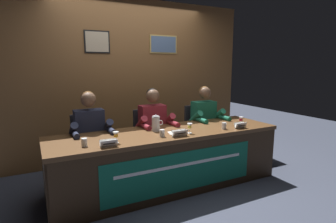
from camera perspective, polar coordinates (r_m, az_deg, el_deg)
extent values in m
plane|color=#383D4C|center=(3.66, 0.00, -15.20)|extent=(12.00, 12.00, 0.00)
cube|color=brown|center=(4.55, -7.71, 6.58)|extent=(4.14, 0.12, 2.60)
cube|color=black|center=(4.34, -14.79, 14.07)|extent=(0.38, 0.02, 0.34)
cube|color=tan|center=(4.32, -14.75, 14.08)|extent=(0.34, 0.01, 0.30)
cube|color=tan|center=(4.71, -0.98, 14.01)|extent=(0.50, 0.02, 0.30)
cube|color=slate|center=(4.70, -0.92, 14.02)|extent=(0.46, 0.01, 0.26)
cube|color=brown|center=(3.43, 0.00, -4.54)|extent=(2.94, 0.84, 0.05)
cube|color=#342112|center=(3.21, 3.33, -12.39)|extent=(2.88, 0.04, 0.67)
cube|color=#342112|center=(3.19, -23.97, -13.36)|extent=(0.08, 0.76, 0.67)
cube|color=#342112|center=(4.34, 17.05, -6.86)|extent=(0.08, 0.76, 0.67)
cube|color=#14664C|center=(3.18, 3.28, -12.57)|extent=(1.93, 0.01, 0.47)
cube|color=white|center=(3.15, 3.35, -11.21)|extent=(1.64, 0.00, 0.04)
cylinder|color=black|center=(3.85, -15.84, -14.11)|extent=(0.44, 0.44, 0.02)
cylinder|color=black|center=(3.77, -15.99, -11.11)|extent=(0.05, 0.05, 0.41)
cube|color=#232328|center=(3.70, -16.15, -7.94)|extent=(0.44, 0.44, 0.03)
cube|color=#232328|center=(3.83, -16.90, -3.73)|extent=(0.40, 0.05, 0.44)
cylinder|color=black|center=(3.43, -16.49, -13.20)|extent=(0.10, 0.10, 0.46)
cylinder|color=black|center=(3.47, -13.17, -12.80)|extent=(0.10, 0.10, 0.46)
cylinder|color=black|center=(3.47, -17.19, -8.02)|extent=(0.13, 0.34, 0.13)
cylinder|color=black|center=(3.51, -13.95, -7.68)|extent=(0.13, 0.34, 0.13)
cube|color=#1E2338|center=(3.59, -16.29, -3.43)|extent=(0.36, 0.20, 0.48)
sphere|color=brown|center=(3.51, -16.52, 2.48)|extent=(0.19, 0.19, 0.19)
sphere|color=#593819|center=(3.52, -16.58, 2.75)|extent=(0.17, 0.17, 0.17)
cylinder|color=#1E2338|center=(3.46, -19.41, -3.76)|extent=(0.09, 0.30, 0.25)
cylinder|color=#1E2338|center=(3.53, -12.65, -3.14)|extent=(0.09, 0.30, 0.25)
cylinder|color=#1E2338|center=(3.31, -19.00, -4.63)|extent=(0.07, 0.24, 0.07)
cylinder|color=#1E2338|center=(3.39, -11.95, -3.96)|extent=(0.07, 0.24, 0.07)
cube|color=white|center=(2.80, -12.34, -6.66)|extent=(0.18, 0.03, 0.08)
cube|color=white|center=(2.83, -12.52, -6.48)|extent=(0.18, 0.03, 0.08)
cube|color=black|center=(2.80, -12.32, -6.68)|extent=(0.12, 0.01, 0.01)
cylinder|color=white|center=(2.96, -10.93, -6.52)|extent=(0.06, 0.06, 0.00)
cylinder|color=white|center=(2.95, -10.95, -5.97)|extent=(0.01, 0.01, 0.05)
cone|color=white|center=(2.93, -10.99, -4.84)|extent=(0.06, 0.06, 0.06)
cylinder|color=orange|center=(2.93, -10.98, -4.96)|extent=(0.04, 0.04, 0.04)
cylinder|color=silver|center=(2.90, -17.29, -6.25)|extent=(0.06, 0.06, 0.08)
cylinder|color=silver|center=(2.91, -17.27, -6.58)|extent=(0.05, 0.05, 0.05)
cylinder|color=black|center=(4.09, -3.40, -12.29)|extent=(0.44, 0.44, 0.02)
cylinder|color=black|center=(4.01, -3.43, -9.44)|extent=(0.05, 0.05, 0.41)
cube|color=#232328|center=(3.95, -3.46, -6.44)|extent=(0.44, 0.44, 0.03)
cube|color=#232328|center=(4.07, -4.63, -2.55)|extent=(0.40, 0.05, 0.44)
cylinder|color=black|center=(3.67, -2.64, -11.24)|extent=(0.10, 0.10, 0.46)
cylinder|color=black|center=(3.75, 0.19, -10.75)|extent=(0.10, 0.10, 0.46)
cylinder|color=black|center=(3.71, -3.64, -6.44)|extent=(0.13, 0.34, 0.13)
cylinder|color=black|center=(3.79, -0.86, -6.07)|extent=(0.13, 0.34, 0.13)
cube|color=maroon|center=(3.84, -3.33, -2.19)|extent=(0.36, 0.20, 0.48)
sphere|color=brown|center=(3.77, -3.26, 3.35)|extent=(0.19, 0.19, 0.19)
sphere|color=black|center=(3.78, -3.36, 3.60)|extent=(0.17, 0.17, 0.17)
cylinder|color=maroon|center=(3.67, -5.70, -2.47)|extent=(0.09, 0.30, 0.25)
cylinder|color=maroon|center=(3.84, 0.14, -1.88)|extent=(0.09, 0.30, 0.25)
cylinder|color=maroon|center=(3.53, -4.74, -3.22)|extent=(0.07, 0.24, 0.07)
cylinder|color=maroon|center=(3.71, 1.28, -2.57)|extent=(0.07, 0.24, 0.07)
cube|color=white|center=(3.14, 2.68, -4.65)|extent=(0.20, 0.03, 0.08)
cube|color=white|center=(3.17, 2.37, -4.51)|extent=(0.20, 0.03, 0.08)
cube|color=black|center=(3.14, 2.71, -4.66)|extent=(0.14, 0.01, 0.01)
cylinder|color=white|center=(3.32, 4.58, -4.57)|extent=(0.06, 0.06, 0.00)
cylinder|color=white|center=(3.31, 4.59, -4.07)|extent=(0.01, 0.01, 0.05)
cone|color=white|center=(3.30, 4.61, -3.06)|extent=(0.06, 0.06, 0.06)
cylinder|color=yellow|center=(3.30, 4.60, -3.17)|extent=(0.04, 0.04, 0.04)
cylinder|color=silver|center=(3.14, -1.26, -4.60)|extent=(0.06, 0.06, 0.08)
cylinder|color=silver|center=(3.14, -1.26, -4.90)|extent=(0.05, 0.05, 0.05)
cylinder|color=black|center=(4.49, 7.09, -10.29)|extent=(0.44, 0.44, 0.02)
cylinder|color=black|center=(4.42, 7.15, -7.67)|extent=(0.05, 0.05, 0.41)
cube|color=#232328|center=(4.36, 7.21, -4.93)|extent=(0.44, 0.44, 0.03)
cube|color=#232328|center=(4.47, 5.83, -1.44)|extent=(0.40, 0.05, 0.44)
cylinder|color=black|center=(4.09, 8.77, -9.10)|extent=(0.10, 0.10, 0.46)
cylinder|color=black|center=(4.21, 11.00, -8.64)|extent=(0.10, 0.10, 0.46)
cylinder|color=black|center=(4.13, 7.65, -4.84)|extent=(0.13, 0.34, 0.13)
cylinder|color=black|center=(4.24, 9.88, -4.50)|extent=(0.13, 0.34, 0.13)
cube|color=#196047|center=(4.27, 7.53, -1.05)|extent=(0.36, 0.20, 0.48)
sphere|color=brown|center=(4.20, 7.80, 3.94)|extent=(0.19, 0.19, 0.19)
sphere|color=#593819|center=(4.21, 7.68, 4.16)|extent=(0.17, 0.17, 0.17)
cylinder|color=#196047|center=(4.07, 5.90, -1.27)|extent=(0.09, 0.30, 0.25)
cylinder|color=#196047|center=(4.31, 10.59, -0.77)|extent=(0.09, 0.30, 0.25)
cylinder|color=#196047|center=(3.94, 7.16, -1.90)|extent=(0.07, 0.24, 0.07)
cylinder|color=#196047|center=(4.19, 11.92, -1.34)|extent=(0.07, 0.24, 0.07)
cube|color=white|center=(3.67, 15.23, -2.89)|extent=(0.17, 0.03, 0.08)
cube|color=white|center=(3.69, 14.88, -2.79)|extent=(0.17, 0.03, 0.08)
cube|color=black|center=(3.66, 15.27, -2.90)|extent=(0.12, 0.01, 0.01)
cylinder|color=white|center=(3.85, 15.14, -2.88)|extent=(0.06, 0.06, 0.00)
cylinder|color=white|center=(3.84, 15.16, -2.45)|extent=(0.01, 0.01, 0.05)
cone|color=white|center=(3.83, 15.20, -1.57)|extent=(0.06, 0.06, 0.06)
cylinder|color=#B21E2D|center=(3.83, 15.19, -1.67)|extent=(0.04, 0.04, 0.04)
cylinder|color=silver|center=(3.59, 11.79, -2.99)|extent=(0.06, 0.06, 0.08)
cylinder|color=silver|center=(3.59, 11.78, -3.25)|extent=(0.05, 0.05, 0.05)
cylinder|color=silver|center=(3.41, -2.60, -2.63)|extent=(0.10, 0.10, 0.18)
cylinder|color=silver|center=(3.39, -2.62, -1.04)|extent=(0.09, 0.08, 0.01)
sphere|color=silver|center=(3.39, -2.62, -0.81)|extent=(0.02, 0.02, 0.02)
torus|color=silver|center=(3.44, -1.57, -2.37)|extent=(0.07, 0.01, 0.07)
cube|color=white|center=(3.29, 2.00, -4.57)|extent=(0.23, 0.19, 0.01)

